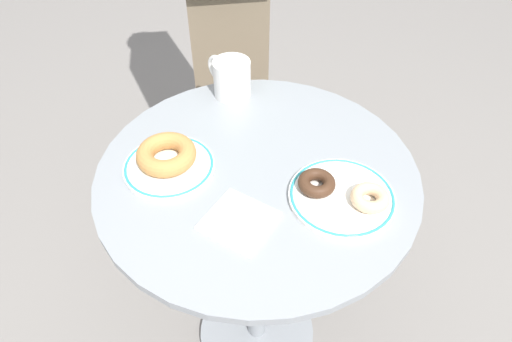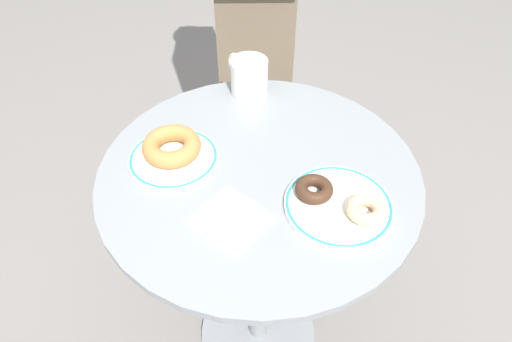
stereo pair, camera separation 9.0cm
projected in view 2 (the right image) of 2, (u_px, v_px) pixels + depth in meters
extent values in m
cube|color=gray|center=(258.00, 334.00, 1.46)|extent=(7.00, 7.00, 0.02)
cylinder|color=gray|center=(259.00, 172.00, 0.94)|extent=(0.67, 0.67, 0.02)
cylinder|color=gray|center=(258.00, 268.00, 1.19)|extent=(0.06, 0.06, 0.70)
cylinder|color=gray|center=(258.00, 331.00, 1.45)|extent=(0.36, 0.36, 0.03)
cylinder|color=white|center=(174.00, 158.00, 0.95)|extent=(0.19, 0.19, 0.01)
torus|color=teal|center=(173.00, 157.00, 0.94)|extent=(0.19, 0.19, 0.01)
cylinder|color=white|center=(338.00, 206.00, 0.85)|extent=(0.21, 0.21, 0.01)
torus|color=teal|center=(338.00, 205.00, 0.85)|extent=(0.20, 0.20, 0.01)
torus|color=#BC7F42|center=(172.00, 146.00, 0.94)|extent=(0.18, 0.18, 0.04)
torus|color=#E0B789|center=(366.00, 210.00, 0.82)|extent=(0.10, 0.10, 0.02)
torus|color=#422819|center=(314.00, 189.00, 0.86)|extent=(0.09, 0.09, 0.02)
cube|color=white|center=(231.00, 219.00, 0.83)|extent=(0.15, 0.15, 0.01)
cylinder|color=white|center=(249.00, 77.00, 1.09)|extent=(0.09, 0.09, 0.09)
torus|color=white|center=(237.00, 67.00, 1.12)|extent=(0.07, 0.05, 0.07)
cube|color=brown|center=(255.00, 97.00, 1.60)|extent=(0.34, 0.42, 0.93)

